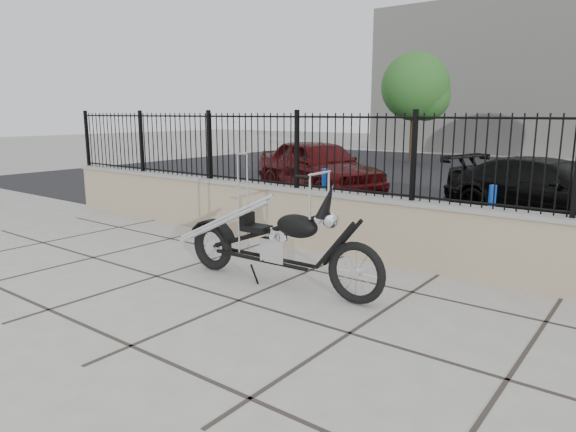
# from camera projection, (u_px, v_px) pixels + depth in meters

# --- Properties ---
(ground_plane) EXTENTS (90.00, 90.00, 0.00)m
(ground_plane) POSITION_uv_depth(u_px,v_px,m) (239.00, 301.00, 6.01)
(ground_plane) COLOR #99968E
(ground_plane) RESTS_ON ground
(parking_lot) EXTENTS (30.00, 30.00, 0.00)m
(parking_lot) POSITION_uv_depth(u_px,v_px,m) (515.00, 184.00, 15.76)
(parking_lot) COLOR black
(parking_lot) RESTS_ON ground
(retaining_wall) EXTENTS (14.00, 0.36, 0.96)m
(retaining_wall) POSITION_uv_depth(u_px,v_px,m) (349.00, 224.00, 7.86)
(retaining_wall) COLOR gray
(retaining_wall) RESTS_ON ground_plane
(iron_fence) EXTENTS (14.00, 0.08, 1.20)m
(iron_fence) POSITION_uv_depth(u_px,v_px,m) (351.00, 154.00, 7.65)
(iron_fence) COLOR black
(iron_fence) RESTS_ON retaining_wall
(chopper_motorcycle) EXTENTS (2.83, 0.57, 1.69)m
(chopper_motorcycle) POSITION_uv_depth(u_px,v_px,m) (274.00, 220.00, 6.42)
(chopper_motorcycle) COLOR black
(chopper_motorcycle) RESTS_ON ground_plane
(car_red) EXTENTS (4.70, 3.32, 1.49)m
(car_red) POSITION_uv_depth(u_px,v_px,m) (318.00, 167.00, 13.75)
(car_red) COLOR #40090A
(car_red) RESTS_ON parking_lot
(car_black) EXTENTS (4.68, 2.94, 1.26)m
(car_black) POSITION_uv_depth(u_px,v_px,m) (551.00, 190.00, 10.30)
(car_black) COLOR black
(car_black) RESTS_ON parking_lot
(bollard_a) EXTENTS (0.14, 0.14, 1.08)m
(bollard_a) POSITION_uv_depth(u_px,v_px,m) (325.00, 196.00, 10.16)
(bollard_a) COLOR blue
(bollard_a) RESTS_ON ground_plane
(bollard_b) EXTENTS (0.16, 0.16, 1.00)m
(bollard_b) POSITION_uv_depth(u_px,v_px,m) (491.00, 215.00, 8.47)
(bollard_b) COLOR blue
(bollard_b) RESTS_ON ground_plane
(tree_left) EXTENTS (2.86, 2.86, 4.82)m
(tree_left) POSITION_uv_depth(u_px,v_px,m) (415.00, 83.00, 21.63)
(tree_left) COLOR #382619
(tree_left) RESTS_ON ground_plane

